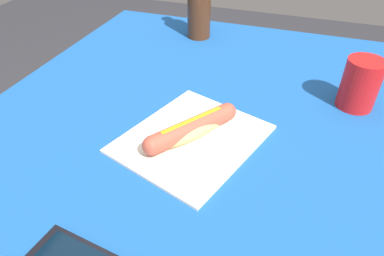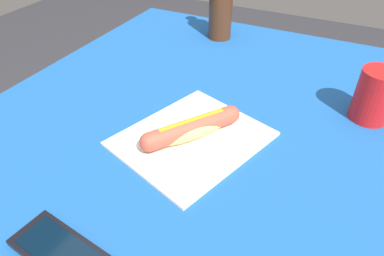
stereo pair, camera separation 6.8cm
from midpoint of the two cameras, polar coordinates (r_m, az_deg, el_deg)
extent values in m
cylinder|color=brown|center=(1.36, 22.99, -4.93)|extent=(0.07, 0.07, 0.74)
cylinder|color=brown|center=(1.47, -8.73, 1.63)|extent=(0.07, 0.07, 0.74)
cube|color=brown|center=(0.75, -0.47, -0.90)|extent=(1.13, 0.95, 0.03)
cube|color=#19519E|center=(0.74, -0.48, 0.13)|extent=(1.19, 1.01, 0.00)
cube|color=silver|center=(0.70, -2.79, -1.86)|extent=(0.34, 0.31, 0.01)
ellipsoid|color=#DBB26B|center=(0.69, -2.85, -0.36)|extent=(0.17, 0.14, 0.04)
cylinder|color=#BC4C38|center=(0.68, -2.86, -0.04)|extent=(0.17, 0.14, 0.04)
sphere|color=#BC4C38|center=(0.73, 3.15, 2.60)|extent=(0.04, 0.04, 0.04)
sphere|color=#BC4C38|center=(0.65, -9.61, -2.99)|extent=(0.04, 0.04, 0.04)
cube|color=yellow|center=(0.67, -2.91, 1.11)|extent=(0.12, 0.09, 0.00)
cylinder|color=#4C2814|center=(1.13, -0.66, 18.70)|extent=(0.07, 0.07, 0.17)
cylinder|color=red|center=(0.84, 23.84, 6.55)|extent=(0.08, 0.08, 0.11)
camera|label=1|loc=(0.03, -92.86, -2.20)|focal=32.50mm
camera|label=2|loc=(0.03, 87.14, 2.20)|focal=32.50mm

